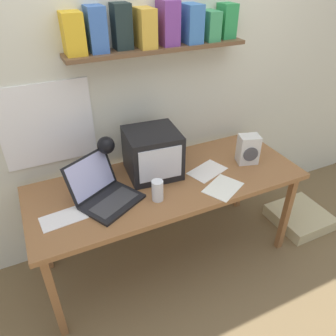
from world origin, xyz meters
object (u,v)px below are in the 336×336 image
laptop (103,190)px  juice_glass (158,191)px  desk_lamp (105,152)px  printed_handout (207,171)px  corner_desk (168,187)px  loose_paper_near_laptop (63,218)px  open_notebook (223,188)px  floor_cushion (300,217)px  crt_monitor (153,153)px  space_heater (248,149)px

laptop → juice_glass: size_ratio=3.40×
desk_lamp → printed_handout: desk_lamp is taller
corner_desk → loose_paper_near_laptop: bearing=-173.3°
juice_glass → open_notebook: bearing=-9.6°
desk_lamp → juice_glass: 0.43m
juice_glass → desk_lamp: bearing=123.0°
laptop → open_notebook: laptop is taller
laptop → floor_cushion: laptop is taller
laptop → desk_lamp: desk_lamp is taller
desk_lamp → crt_monitor: bearing=-29.8°
juice_glass → floor_cushion: size_ratio=0.30×
corner_desk → laptop: (-0.44, -0.01, 0.12)m
open_notebook → floor_cushion: open_notebook is taller
space_heater → desk_lamp: bearing=-175.4°
space_heater → loose_paper_near_laptop: bearing=-161.1°
loose_paper_near_laptop → printed_handout: bearing=3.8°
crt_monitor → space_heater: crt_monitor is taller
corner_desk → juice_glass: juice_glass is taller
corner_desk → desk_lamp: bearing=153.7°
corner_desk → desk_lamp: 0.49m
juice_glass → floor_cushion: (1.37, 0.01, -0.74)m
juice_glass → space_heater: size_ratio=0.64×
laptop → space_heater: size_ratio=2.17×
crt_monitor → open_notebook: (0.34, -0.36, -0.15)m
loose_paper_near_laptop → desk_lamp: bearing=36.8°
juice_glass → floor_cushion: 1.55m
crt_monitor → floor_cushion: size_ratio=0.83×
space_heater → laptop: bearing=-164.6°
corner_desk → open_notebook: 0.37m
juice_glass → printed_handout: 0.46m
space_heater → loose_paper_near_laptop: 1.33m
desk_lamp → space_heater: (0.98, -0.21, -0.11)m
laptop → floor_cushion: bearing=-32.9°
laptop → loose_paper_near_laptop: (-0.26, -0.07, -0.06)m
juice_glass → space_heater: space_heater is taller
corner_desk → floor_cushion: size_ratio=4.10×
desk_lamp → floor_cushion: size_ratio=0.73×
juice_glass → printed_handout: (0.44, 0.14, -0.06)m
printed_handout → floor_cushion: printed_handout is taller
juice_glass → printed_handout: bearing=17.5°
corner_desk → space_heater: (0.62, -0.03, 0.16)m
floor_cushion → crt_monitor: bearing=167.9°
laptop → printed_handout: laptop is taller
crt_monitor → open_notebook: crt_monitor is taller
corner_desk → open_notebook: (0.29, -0.23, 0.06)m
laptop → open_notebook: size_ratio=1.50×
floor_cushion → open_notebook: bearing=-174.6°
printed_handout → juice_glass: bearing=-162.5°
space_heater → juice_glass: bearing=-154.2°
loose_paper_near_laptop → floor_cushion: (1.93, -0.06, -0.68)m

